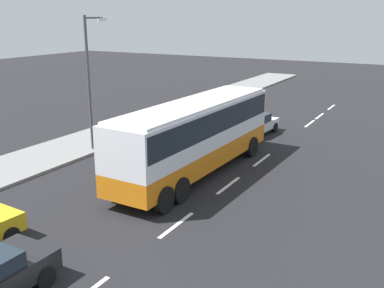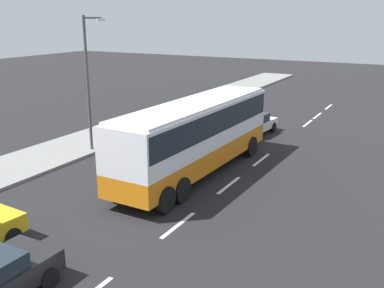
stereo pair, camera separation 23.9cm
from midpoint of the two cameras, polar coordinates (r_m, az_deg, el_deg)
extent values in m
plane|color=black|center=(21.38, -0.32, -4.51)|extent=(120.00, 120.00, 0.00)
cube|color=gray|center=(26.39, -16.60, -0.99)|extent=(80.00, 4.00, 0.15)
cube|color=white|center=(16.92, -1.59, -10.29)|extent=(2.40, 0.16, 0.01)
cube|color=white|center=(20.69, 5.01, -5.28)|extent=(2.40, 0.16, 0.01)
cube|color=white|center=(24.46, 9.19, -2.03)|extent=(2.40, 0.16, 0.01)
cube|color=white|center=(33.44, 15.00, 2.53)|extent=(2.40, 0.16, 0.01)
cube|color=white|center=(36.18, 16.17, 3.45)|extent=(2.40, 0.16, 0.01)
cube|color=white|center=(40.03, 17.52, 4.51)|extent=(2.40, 0.16, 0.01)
cube|color=orange|center=(21.72, 0.82, -1.29)|extent=(11.46, 2.77, 0.97)
cube|color=silver|center=(21.33, 0.83, 2.46)|extent=(11.46, 2.77, 1.96)
cube|color=black|center=(21.26, 0.84, 3.22)|extent=(11.24, 2.79, 1.08)
cube|color=black|center=(26.25, 7.04, 5.15)|extent=(0.18, 2.27, 1.57)
cube|color=silver|center=(21.11, 0.84, 5.21)|extent=(11.00, 2.61, 0.12)
cylinder|color=black|center=(25.85, 3.09, 0.42)|extent=(1.11, 0.33, 1.10)
cylinder|color=black|center=(24.89, 7.91, -0.34)|extent=(1.11, 0.33, 1.10)
cylinder|color=black|center=(19.91, -6.93, -4.53)|extent=(1.11, 0.33, 1.10)
cylinder|color=black|center=(18.64, -1.12, -5.87)|extent=(1.11, 0.33, 1.10)
cylinder|color=black|center=(19.04, -9.14, -5.60)|extent=(1.11, 0.33, 1.10)
cylinder|color=black|center=(17.71, -3.19, -7.11)|extent=(1.11, 0.33, 1.10)
cylinder|color=black|center=(15.13, -22.57, -13.68)|extent=(0.64, 0.20, 0.64)
cylinder|color=black|center=(13.91, -17.76, -15.93)|extent=(0.64, 0.20, 0.64)
cube|color=silver|center=(29.43, 8.24, 2.31)|extent=(4.18, 2.03, 0.56)
cube|color=#1E2833|center=(29.07, 8.05, 3.24)|extent=(2.35, 1.75, 0.53)
cylinder|color=black|center=(31.05, 7.97, 2.52)|extent=(0.65, 0.25, 0.64)
cylinder|color=black|center=(30.40, 10.74, 2.09)|extent=(0.65, 0.25, 0.64)
cylinder|color=black|center=(28.66, 5.55, 1.45)|extent=(0.65, 0.25, 0.64)
cylinder|color=black|center=(27.95, 8.51, 0.97)|extent=(0.65, 0.25, 0.64)
cylinder|color=black|center=(16.60, -21.76, -10.85)|extent=(0.65, 0.24, 0.64)
cylinder|color=#47474C|center=(25.51, -12.78, 7.43)|extent=(0.16, 0.16, 7.41)
cylinder|color=#47474C|center=(25.77, -12.22, 15.49)|extent=(1.40, 0.10, 0.10)
cube|color=silver|center=(26.31, -11.17, 15.33)|extent=(0.50, 0.24, 0.16)
camera|label=1|loc=(0.12, 90.32, -0.09)|focal=41.76mm
camera|label=2|loc=(0.12, -89.68, 0.09)|focal=41.76mm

